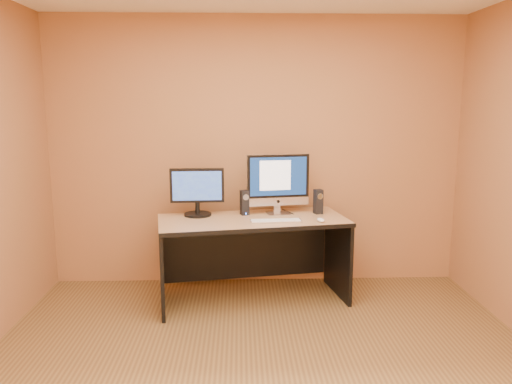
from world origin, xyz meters
TOP-DOWN VIEW (x-y plane):
  - walls at (0.00, 0.00)m, footprint 4.00×4.00m
  - desk at (-0.05, 1.46)m, footprint 1.75×0.99m
  - imac at (0.20, 1.64)m, footprint 0.62×0.31m
  - second_monitor at (-0.55, 1.60)m, footprint 0.51×0.27m
  - speaker_left at (-0.12, 1.62)m, footprint 0.09×0.09m
  - speaker_right at (0.56, 1.64)m, footprint 0.09×0.09m
  - keyboard at (0.15, 1.34)m, footprint 0.45×0.15m
  - mouse at (0.54, 1.32)m, footprint 0.08×0.11m
  - cable_a at (0.29, 1.72)m, footprint 0.09×0.21m
  - cable_b at (0.18, 1.73)m, footprint 0.02×0.19m

SIDE VIEW (x-z plane):
  - desk at x=-0.05m, z-range 0.00..0.77m
  - cable_a at x=0.29m, z-range 0.77..0.77m
  - cable_b at x=0.18m, z-range 0.77..0.77m
  - keyboard at x=0.15m, z-range 0.77..0.78m
  - mouse at x=0.54m, z-range 0.77..0.80m
  - speaker_left at x=-0.12m, z-range 0.77..0.99m
  - speaker_right at x=0.56m, z-range 0.77..0.99m
  - second_monitor at x=-0.55m, z-range 0.77..1.20m
  - imac at x=0.20m, z-range 0.77..1.33m
  - walls at x=0.00m, z-range 0.00..2.60m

